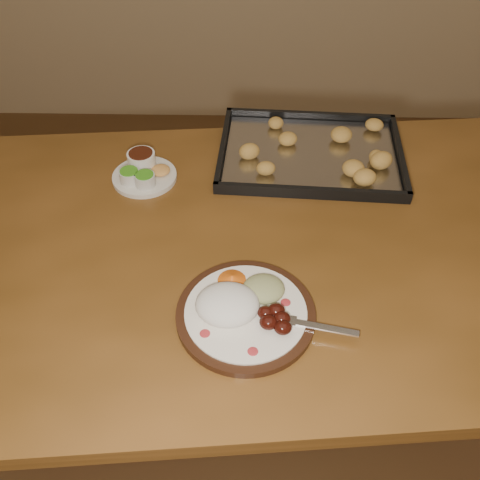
{
  "coord_description": "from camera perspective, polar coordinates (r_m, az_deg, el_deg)",
  "views": [
    {
      "loc": [
        -0.0,
        -0.54,
        1.57
      ],
      "look_at": [
        -0.02,
        0.26,
        0.77
      ],
      "focal_mm": 40.0,
      "sensor_mm": 36.0,
      "label": 1
    }
  ],
  "objects": [
    {
      "name": "dinner_plate",
      "position": [
        1.02,
        0.37,
        -7.33
      ],
      "size": [
        0.34,
        0.27,
        0.06
      ],
      "rotation": [
        0.0,
        0.0,
        -0.24
      ],
      "color": "black",
      "rests_on": "dining_table"
    },
    {
      "name": "baking_tray",
      "position": [
        1.4,
        7.53,
        9.29
      ],
      "size": [
        0.48,
        0.37,
        0.05
      ],
      "rotation": [
        0.0,
        0.0,
        -0.06
      ],
      "color": "black",
      "rests_on": "dining_table"
    },
    {
      "name": "condiment_saucer",
      "position": [
        1.34,
        -10.31,
        7.2
      ],
      "size": [
        0.16,
        0.16,
        0.05
      ],
      "rotation": [
        0.0,
        0.0,
        -0.01
      ],
      "color": "silver",
      "rests_on": "dining_table"
    },
    {
      "name": "dining_table",
      "position": [
        1.23,
        -0.82,
        -3.45
      ],
      "size": [
        1.57,
        1.03,
        0.75
      ],
      "rotation": [
        0.0,
        0.0,
        0.09
      ],
      "color": "brown",
      "rests_on": "ground"
    }
  ]
}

